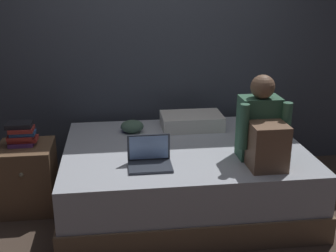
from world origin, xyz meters
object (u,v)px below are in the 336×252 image
bed (183,175)px  person_sitting (262,130)px  nightstand (28,177)px  book_stack (21,134)px  laptop (150,159)px  clothes_pile (131,127)px  pillow (192,121)px

bed → person_sitting: 0.83m
nightstand → book_stack: 0.38m
bed → book_stack: 1.38m
laptop → book_stack: size_ratio=1.37×
laptop → clothes_pile: (-0.10, 0.76, -0.00)m
laptop → pillow: size_ratio=0.57×
bed → pillow: pillow is taller
laptop → clothes_pile: laptop is taller
bed → laptop: (-0.32, -0.36, 0.33)m
bed → clothes_pile: 0.66m
nightstand → person_sitting: bearing=-14.6°
book_stack → clothes_pile: bearing=17.7°
nightstand → person_sitting: (1.83, -0.48, 0.50)m
nightstand → book_stack: bearing=134.0°
bed → person_sitting: bearing=-35.8°
bed → nightstand: size_ratio=3.56×
nightstand → clothes_pile: size_ratio=2.72×
nightstand → laptop: laptop is taller
bed → book_stack: (-1.32, 0.11, 0.39)m
nightstand → book_stack: size_ratio=2.41×
book_stack → clothes_pile: book_stack is taller
nightstand → book_stack: (-0.02, 0.02, 0.38)m
pillow → book_stack: book_stack is taller
bed → clothes_pile: bearing=136.3°
person_sitting → clothes_pile: bearing=140.5°
person_sitting → bed: bearing=144.2°
nightstand → pillow: (1.45, 0.36, 0.32)m
clothes_pile → person_sitting: bearing=-39.5°
bed → clothes_pile: (-0.42, 0.40, 0.32)m
person_sitting → clothes_pile: (-0.94, 0.78, -0.20)m
bed → laptop: laptop is taller
person_sitting → book_stack: bearing=165.1°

